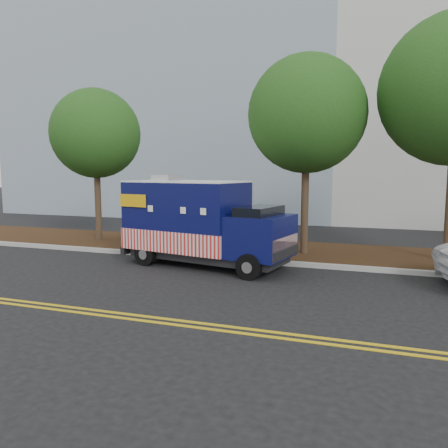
% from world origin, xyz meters
% --- Properties ---
extents(ground, '(120.00, 120.00, 0.00)m').
position_xyz_m(ground, '(0.00, 0.00, 0.00)').
color(ground, black).
rests_on(ground, ground).
extents(curb, '(120.00, 0.18, 0.15)m').
position_xyz_m(curb, '(0.00, 1.40, 0.07)').
color(curb, '#9E9E99').
rests_on(curb, ground).
extents(mulch_strip, '(120.00, 4.00, 0.15)m').
position_xyz_m(mulch_strip, '(0.00, 3.50, 0.07)').
color(mulch_strip, black).
rests_on(mulch_strip, ground).
extents(centerline_near, '(120.00, 0.10, 0.01)m').
position_xyz_m(centerline_near, '(0.00, -4.45, 0.01)').
color(centerline_near, gold).
rests_on(centerline_near, ground).
extents(centerline_far, '(120.00, 0.10, 0.01)m').
position_xyz_m(centerline_far, '(0.00, -4.70, 0.01)').
color(centerline_far, gold).
rests_on(centerline_far, ground).
extents(office_building, '(46.00, 20.00, 30.40)m').
position_xyz_m(office_building, '(2.00, 22.00, 15.20)').
color(office_building, silver).
rests_on(office_building, ground).
extents(tree_a, '(3.63, 3.63, 6.35)m').
position_xyz_m(tree_a, '(-6.71, 3.19, 4.52)').
color(tree_a, '#38281C').
rests_on(tree_a, ground).
extents(tree_b, '(4.01, 4.01, 6.95)m').
position_xyz_m(tree_b, '(1.90, 3.00, 4.93)').
color(tree_b, '#38281C').
rests_on(tree_b, ground).
extents(sign_post, '(0.06, 0.06, 2.40)m').
position_xyz_m(sign_post, '(-4.41, 1.66, 1.20)').
color(sign_post, '#473828').
rests_on(sign_post, ground).
extents(food_truck, '(5.77, 3.03, 2.90)m').
position_xyz_m(food_truck, '(-1.09, 0.57, 1.31)').
color(food_truck, black).
rests_on(food_truck, ground).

